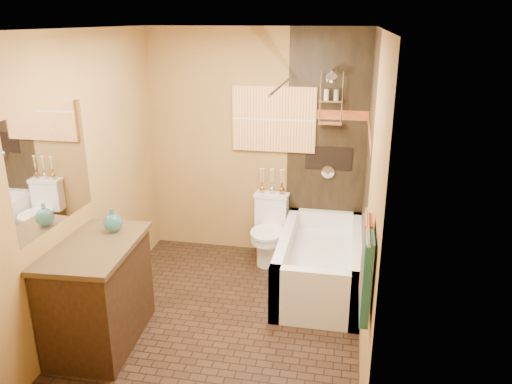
% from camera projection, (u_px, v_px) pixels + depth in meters
% --- Properties ---
extents(floor, '(3.00, 3.00, 0.00)m').
position_uv_depth(floor, '(224.00, 319.00, 4.51)').
color(floor, black).
rests_on(floor, ground).
extents(wall_left, '(0.02, 3.00, 2.50)m').
position_uv_depth(wall_left, '(87.00, 180.00, 4.31)').
color(wall_left, '#AA7E42').
rests_on(wall_left, floor).
extents(wall_right, '(0.02, 3.00, 2.50)m').
position_uv_depth(wall_right, '(370.00, 198.00, 3.88)').
color(wall_right, '#AA7E42').
rests_on(wall_right, floor).
extents(wall_back, '(2.40, 0.02, 2.50)m').
position_uv_depth(wall_back, '(256.00, 145.00, 5.49)').
color(wall_back, '#AA7E42').
rests_on(wall_back, floor).
extents(wall_front, '(2.40, 0.02, 2.50)m').
position_uv_depth(wall_front, '(150.00, 276.00, 2.71)').
color(wall_front, '#AA7E42').
rests_on(wall_front, floor).
extents(ceiling, '(3.00, 3.00, 0.00)m').
position_uv_depth(ceiling, '(217.00, 29.00, 3.69)').
color(ceiling, silver).
rests_on(ceiling, wall_back).
extents(alcove_tile_back, '(0.85, 0.01, 2.50)m').
position_uv_depth(alcove_tile_back, '(327.00, 149.00, 5.34)').
color(alcove_tile_back, black).
rests_on(alcove_tile_back, wall_back).
extents(alcove_tile_right, '(0.01, 1.50, 2.50)m').
position_uv_depth(alcove_tile_right, '(367.00, 171.00, 4.58)').
color(alcove_tile_right, black).
rests_on(alcove_tile_right, wall_right).
extents(mosaic_band_back, '(0.85, 0.01, 0.10)m').
position_uv_depth(mosaic_band_back, '(328.00, 115.00, 5.20)').
color(mosaic_band_back, maroon).
rests_on(mosaic_band_back, alcove_tile_back).
extents(mosaic_band_right, '(0.01, 1.50, 0.10)m').
position_uv_depth(mosaic_band_right, '(369.00, 131.00, 4.46)').
color(mosaic_band_right, maroon).
rests_on(mosaic_band_right, alcove_tile_right).
extents(alcove_niche, '(0.50, 0.01, 0.25)m').
position_uv_depth(alcove_niche, '(329.00, 158.00, 5.36)').
color(alcove_niche, black).
rests_on(alcove_niche, alcove_tile_back).
extents(shower_fixtures, '(0.24, 0.33, 1.16)m').
position_uv_depth(shower_fixtures, '(330.00, 112.00, 5.09)').
color(shower_fixtures, silver).
rests_on(shower_fixtures, floor).
extents(curtain_rod, '(0.03, 1.55, 0.03)m').
position_uv_depth(curtain_rod, '(284.00, 83.00, 4.47)').
color(curtain_rod, silver).
rests_on(curtain_rod, wall_back).
extents(towel_bar, '(0.02, 0.55, 0.02)m').
position_uv_depth(towel_bar, '(368.00, 226.00, 2.85)').
color(towel_bar, silver).
rests_on(towel_bar, wall_right).
extents(towel_teal, '(0.05, 0.22, 0.52)m').
position_uv_depth(towel_teal, '(366.00, 279.00, 2.82)').
color(towel_teal, '#1B4E5A').
rests_on(towel_teal, towel_bar).
extents(towel_rust, '(0.05, 0.22, 0.52)m').
position_uv_depth(towel_rust, '(366.00, 258.00, 3.06)').
color(towel_rust, maroon).
rests_on(towel_rust, towel_bar).
extents(sunset_painting, '(0.90, 0.04, 0.70)m').
position_uv_depth(sunset_painting, '(274.00, 119.00, 5.33)').
color(sunset_painting, orange).
rests_on(sunset_painting, wall_back).
extents(vanity_mirror, '(0.01, 1.00, 0.90)m').
position_uv_depth(vanity_mirror, '(52.00, 168.00, 3.78)').
color(vanity_mirror, white).
rests_on(vanity_mirror, wall_left).
extents(bathtub, '(0.80, 1.50, 0.55)m').
position_uv_depth(bathtub, '(320.00, 267.00, 4.99)').
color(bathtub, white).
rests_on(bathtub, floor).
extents(toilet, '(0.39, 0.57, 0.74)m').
position_uv_depth(toilet, '(269.00, 230.00, 5.48)').
color(toilet, white).
rests_on(toilet, floor).
extents(vanity, '(0.68, 1.04, 0.89)m').
position_uv_depth(vanity, '(99.00, 293.00, 4.07)').
color(vanity, black).
rests_on(vanity, floor).
extents(teal_bottle, '(0.18, 0.18, 0.25)m').
position_uv_depth(teal_bottle, '(113.00, 220.00, 4.13)').
color(teal_bottle, '#246C6E').
rests_on(teal_bottle, vanity).
extents(bud_vases, '(0.28, 0.06, 0.28)m').
position_uv_depth(bud_vases, '(272.00, 180.00, 5.47)').
color(bud_vases, '#B9943A').
rests_on(bud_vases, toilet).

